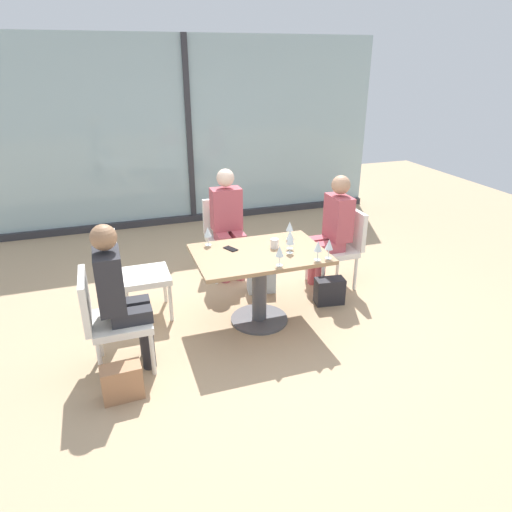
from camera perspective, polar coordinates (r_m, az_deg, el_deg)
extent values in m
plane|color=tan|center=(4.58, 0.41, -7.96)|extent=(12.00, 12.00, 0.00)
cube|color=#9BB7BC|center=(7.08, -8.37, 14.84)|extent=(5.94, 0.03, 2.70)
cube|color=#2D2D33|center=(7.05, -8.32, 14.81)|extent=(0.08, 0.06, 2.70)
cube|color=#2D2D33|center=(7.36, -7.73, 4.76)|extent=(5.94, 0.10, 0.10)
cube|color=#997551|center=(4.25, 0.43, 0.26)|extent=(1.21, 0.83, 0.04)
cylinder|color=#4C4C51|center=(4.41, 0.42, -4.11)|extent=(0.14, 0.14, 0.69)
cylinder|color=#4C4C51|center=(4.57, 0.41, -7.83)|extent=(0.56, 0.56, 0.02)
cube|color=silver|center=(5.15, 9.43, 0.69)|extent=(0.46, 0.46, 0.06)
cube|color=silver|center=(5.18, 12.06, 3.47)|extent=(0.05, 0.46, 0.42)
cylinder|color=silver|center=(5.32, 6.37, -1.02)|extent=(0.04, 0.04, 0.39)
cylinder|color=silver|center=(4.99, 8.28, -2.82)|extent=(0.04, 0.04, 0.39)
cylinder|color=silver|center=(5.49, 10.17, -0.45)|extent=(0.04, 0.04, 0.39)
cylinder|color=silver|center=(5.17, 12.25, -2.16)|extent=(0.04, 0.04, 0.39)
cube|color=silver|center=(5.34, -3.48, 1.83)|extent=(0.46, 0.46, 0.06)
cube|color=silver|center=(5.49, -4.24, 5.08)|extent=(0.46, 0.05, 0.42)
cylinder|color=silver|center=(5.21, -4.95, -1.51)|extent=(0.04, 0.04, 0.39)
cylinder|color=silver|center=(5.30, -0.76, -0.92)|extent=(0.04, 0.04, 0.39)
cylinder|color=silver|center=(5.56, -5.96, 0.15)|extent=(0.04, 0.04, 0.39)
cylinder|color=silver|center=(5.65, -2.02, 0.67)|extent=(0.04, 0.04, 0.39)
cube|color=silver|center=(3.90, -16.32, -7.86)|extent=(0.46, 0.46, 0.06)
cube|color=silver|center=(3.80, -20.49, -5.23)|extent=(0.05, 0.46, 0.42)
cylinder|color=silver|center=(3.86, -12.74, -11.81)|extent=(0.04, 0.04, 0.39)
cylinder|color=silver|center=(4.20, -13.41, -8.76)|extent=(0.04, 0.04, 0.39)
cylinder|color=silver|center=(3.86, -18.76, -12.59)|extent=(0.04, 0.04, 0.39)
cylinder|color=silver|center=(4.20, -18.90, -9.47)|extent=(0.04, 0.04, 0.39)
cube|color=silver|center=(4.61, -13.61, -2.48)|extent=(0.46, 0.46, 0.06)
cube|color=silver|center=(4.51, -17.04, -0.15)|extent=(0.05, 0.46, 0.42)
cylinder|color=silver|center=(4.55, -10.56, -5.75)|extent=(0.04, 0.04, 0.39)
cylinder|color=silver|center=(4.91, -11.30, -3.56)|extent=(0.04, 0.04, 0.39)
cylinder|color=silver|center=(4.53, -15.59, -6.43)|extent=(0.04, 0.04, 0.39)
cylinder|color=silver|center=(4.88, -15.94, -4.18)|extent=(0.04, 0.04, 0.39)
cylinder|color=#B24C56|center=(5.22, 7.12, -1.16)|extent=(0.11, 0.11, 0.45)
cube|color=#B24C56|center=(5.15, 8.24, 1.82)|extent=(0.32, 0.13, 0.11)
cylinder|color=#B24C56|center=(5.08, 7.99, -1.96)|extent=(0.11, 0.11, 0.45)
cube|color=#B24C56|center=(5.01, 9.15, 1.09)|extent=(0.32, 0.13, 0.11)
cube|color=#B24C56|center=(5.04, 10.22, 4.74)|extent=(0.20, 0.34, 0.48)
sphere|color=tan|center=(4.94, 10.52, 8.70)|extent=(0.20, 0.20, 0.20)
cylinder|color=#B24C56|center=(5.24, -3.86, -0.94)|extent=(0.11, 0.11, 0.45)
cube|color=#B24C56|center=(5.22, -4.22, 2.27)|extent=(0.13, 0.32, 0.11)
cylinder|color=#B24C56|center=(5.28, -1.98, -0.68)|extent=(0.11, 0.11, 0.45)
cube|color=#B24C56|center=(5.26, -2.32, 2.50)|extent=(0.13, 0.32, 0.11)
cube|color=#B24C56|center=(5.26, -3.73, 5.87)|extent=(0.34, 0.20, 0.48)
sphere|color=beige|center=(5.16, -3.83, 9.68)|extent=(0.20, 0.20, 0.20)
cylinder|color=#28282D|center=(3.93, -13.33, -10.61)|extent=(0.11, 0.11, 0.45)
cube|color=#28282D|center=(3.78, -15.17, -7.28)|extent=(0.32, 0.13, 0.11)
cylinder|color=#28282D|center=(4.08, -13.61, -9.24)|extent=(0.11, 0.11, 0.45)
cube|color=#28282D|center=(3.94, -15.39, -6.00)|extent=(0.32, 0.13, 0.11)
cube|color=#28282D|center=(3.73, -17.74, -2.95)|extent=(0.20, 0.34, 0.48)
sphere|color=#936B4C|center=(3.59, -18.44, 2.21)|extent=(0.20, 0.20, 0.20)
cylinder|color=silver|center=(4.16, 8.97, -0.27)|extent=(0.06, 0.06, 0.00)
cylinder|color=silver|center=(4.14, 9.01, 0.30)|extent=(0.01, 0.01, 0.08)
cone|color=silver|center=(4.11, 9.08, 1.46)|extent=(0.07, 0.07, 0.09)
cylinder|color=silver|center=(4.33, 4.22, 0.96)|extent=(0.06, 0.06, 0.00)
cylinder|color=silver|center=(4.32, 4.23, 1.51)|extent=(0.01, 0.01, 0.08)
cone|color=silver|center=(4.28, 4.27, 2.62)|extent=(0.07, 0.07, 0.09)
cylinder|color=silver|center=(4.43, -5.95, 1.39)|extent=(0.06, 0.06, 0.00)
cylinder|color=silver|center=(4.41, -5.98, 1.93)|extent=(0.01, 0.01, 0.08)
cone|color=silver|center=(4.38, -6.03, 3.03)|extent=(0.07, 0.07, 0.09)
cylinder|color=silver|center=(4.11, 7.63, -0.50)|extent=(0.06, 0.06, 0.00)
cylinder|color=silver|center=(4.09, 7.66, 0.08)|extent=(0.01, 0.01, 0.08)
cone|color=silver|center=(4.06, 7.73, 1.25)|extent=(0.07, 0.07, 0.09)
cylinder|color=silver|center=(4.24, 4.23, 0.41)|extent=(0.06, 0.06, 0.00)
cylinder|color=silver|center=(4.22, 4.24, 0.97)|extent=(0.01, 0.01, 0.08)
cone|color=silver|center=(4.18, 4.28, 2.11)|extent=(0.07, 0.07, 0.09)
cylinder|color=silver|center=(4.56, 4.17, 2.15)|extent=(0.06, 0.06, 0.00)
cylinder|color=silver|center=(4.55, 4.19, 2.68)|extent=(0.01, 0.01, 0.08)
cone|color=silver|center=(4.51, 4.22, 3.74)|extent=(0.07, 0.07, 0.09)
cylinder|color=silver|center=(3.97, 2.91, -1.17)|extent=(0.06, 0.06, 0.00)
cylinder|color=silver|center=(3.96, 2.93, -0.57)|extent=(0.01, 0.01, 0.08)
cone|color=silver|center=(3.92, 2.95, 0.63)|extent=(0.07, 0.07, 0.09)
cylinder|color=white|center=(4.32, 2.31, 1.57)|extent=(0.08, 0.08, 0.09)
cube|color=black|center=(4.31, -3.18, 0.90)|extent=(0.13, 0.16, 0.01)
cube|color=#232328|center=(4.87, 9.12, -4.32)|extent=(0.32, 0.20, 0.28)
cube|color=silver|center=(5.04, 0.66, -2.97)|extent=(0.32, 0.20, 0.28)
cube|color=#A3704C|center=(3.72, -16.30, -14.81)|extent=(0.31, 0.17, 0.28)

